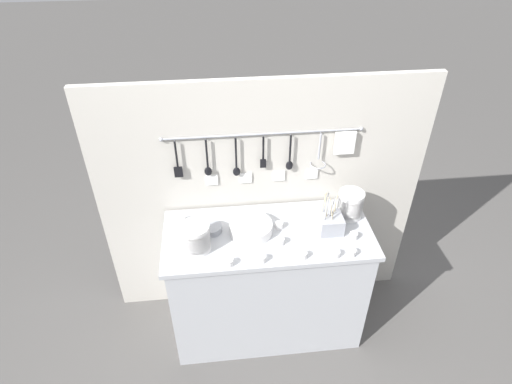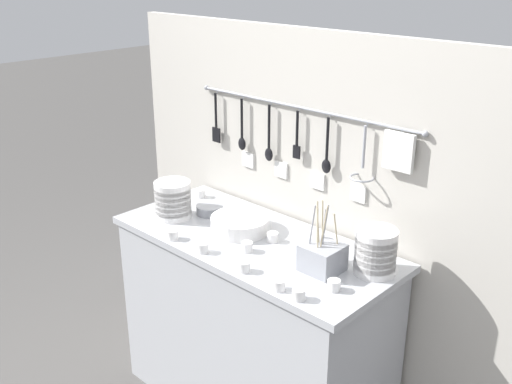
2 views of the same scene
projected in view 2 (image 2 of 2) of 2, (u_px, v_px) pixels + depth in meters
counter at (254, 326)px, 2.62m from camera, size 1.23×0.55×0.85m
back_wall at (301, 219)px, 2.67m from camera, size 2.03×0.11×1.67m
bowl_stack_back_corner at (376, 251)px, 2.17m from camera, size 0.15×0.15×0.17m
bowl_stack_nested_right at (173, 200)px, 2.64m from camera, size 0.16×0.16×0.17m
plate_stack at (240, 224)px, 2.53m from camera, size 0.25×0.25×0.06m
steel_mixing_bowl at (210, 209)px, 2.70m from camera, size 0.12×0.12×0.04m
cutlery_caddy at (322, 257)px, 2.20m from camera, size 0.14×0.14×0.27m
cup_edge_near at (273, 237)px, 2.44m from camera, size 0.05×0.05×0.04m
cup_back_left at (173, 235)px, 2.46m from camera, size 0.05×0.05×0.04m
cup_edge_far at (334, 285)px, 2.08m from camera, size 0.05×0.05×0.04m
cup_centre at (279, 285)px, 2.08m from camera, size 0.05×0.05×0.04m
cup_back_right at (244, 267)px, 2.20m from camera, size 0.05×0.05×0.04m
cup_front_left at (247, 247)px, 2.36m from camera, size 0.05×0.05×0.04m
cup_by_caddy at (203, 248)px, 2.35m from camera, size 0.05×0.05×0.04m
cup_front_right at (299, 294)px, 2.02m from camera, size 0.05×0.05×0.04m
cup_beside_plates at (201, 193)px, 2.88m from camera, size 0.05×0.05×0.04m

